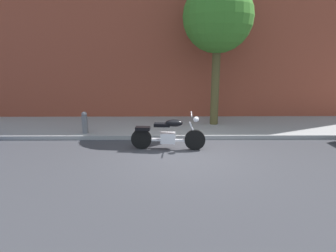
% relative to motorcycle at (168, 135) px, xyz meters
% --- Properties ---
extents(ground_plane, '(60.00, 60.00, 0.00)m').
position_rel_motorcycle_xyz_m(ground_plane, '(0.48, -0.63, -0.46)').
color(ground_plane, '#38383D').
extents(sidewalk, '(19.46, 3.22, 0.14)m').
position_rel_motorcycle_xyz_m(sidewalk, '(0.48, 2.61, -0.39)').
color(sidewalk, '#979797').
rests_on(sidewalk, ground).
extents(building_facade, '(19.46, 0.50, 8.88)m').
position_rel_motorcycle_xyz_m(building_facade, '(0.48, 4.47, 3.98)').
color(building_facade, brown).
rests_on(building_facade, ground).
extents(motorcycle, '(2.25, 0.70, 1.12)m').
position_rel_motorcycle_xyz_m(motorcycle, '(0.00, 0.00, 0.00)').
color(motorcycle, black).
rests_on(motorcycle, ground).
extents(street_tree, '(2.60, 2.60, 5.47)m').
position_rel_motorcycle_xyz_m(street_tree, '(1.86, 2.75, 3.66)').
color(street_tree, brown).
rests_on(street_tree, ground).
extents(fire_hydrant, '(0.20, 0.20, 0.91)m').
position_rel_motorcycle_xyz_m(fire_hydrant, '(-2.89, 1.41, -0.01)').
color(fire_hydrant, slate).
rests_on(fire_hydrant, ground).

